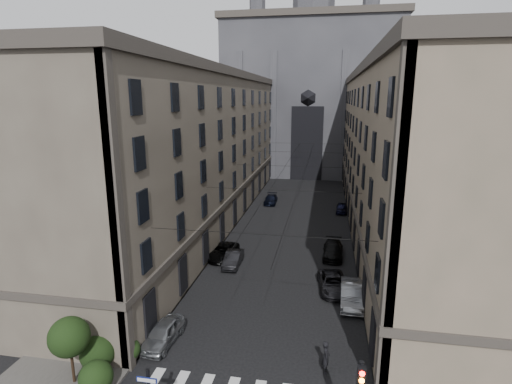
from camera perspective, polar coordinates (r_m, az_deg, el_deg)
The scene contains 16 objects.
sidewalk_left at distance 53.03m, azimuth -6.05°, elevation -3.74°, with size 7.00×80.00×0.15m, color #383533.
sidewalk_right at distance 51.47m, azimuth 17.12°, elevation -4.81°, with size 7.00×80.00×0.15m, color #383533.
building_left at distance 51.99m, azimuth -9.43°, elevation 6.27°, with size 13.60×60.60×18.85m.
building_right at distance 49.95m, azimuth 21.20°, elevation 5.27°, with size 13.60×60.60×18.85m.
gothic_tower at distance 87.70m, azimuth 7.88°, elevation 14.67°, with size 35.00×23.00×58.00m.
shrub_cluster at distance 25.68m, azimuth -22.67°, elevation -20.27°, with size 3.90×4.40×3.90m.
tram_wires at distance 49.13m, azimuth 5.50°, elevation 3.51°, with size 14.00×60.00×0.43m.
car_left_near at distance 28.08m, azimuth -13.14°, elevation -19.06°, with size 1.66×4.14×1.41m, color gray.
car_left_midnear at distance 38.46m, azimuth -3.30°, elevation -9.51°, with size 1.41×4.05×1.33m, color black.
car_left_midfar at distance 40.21m, azimuth -4.70°, elevation -8.50°, with size 2.18×4.72×1.31m, color black.
car_left_far at distance 60.14m, azimuth 2.12°, elevation -1.06°, with size 1.78×4.39×1.27m, color black.
car_right_near at distance 32.66m, azimuth 13.52°, elevation -13.99°, with size 1.68×4.81×1.59m, color gray.
car_right_midnear at distance 34.36m, azimuth 10.89°, elevation -12.66°, with size 2.20×4.77×1.33m, color black.
car_right_midfar at distance 41.09m, azimuth 10.93°, elevation -8.16°, with size 1.96×4.81×1.40m, color black.
car_right_far at distance 56.72m, azimuth 12.15°, elevation -2.24°, with size 1.51×3.75×1.28m, color black.
pedestrian at distance 25.28m, azimuth 9.96°, elevation -22.18°, with size 0.72×0.47×1.96m, color black.
Camera 1 is at (3.87, -12.63, 15.59)m, focal length 28.00 mm.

